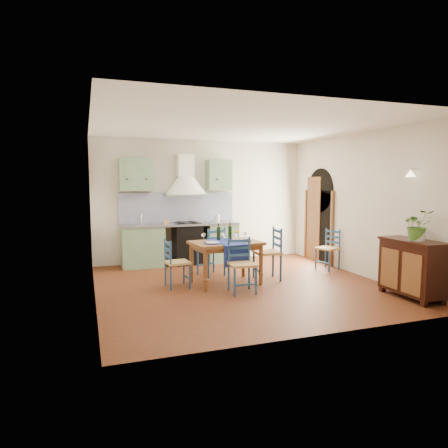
% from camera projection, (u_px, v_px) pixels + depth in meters
% --- Properties ---
extents(floor, '(5.00, 5.00, 0.00)m').
position_uv_depth(floor, '(242.00, 285.00, 7.15)').
color(floor, '#471D0F').
rests_on(floor, ground).
extents(back_wall, '(5.00, 0.96, 2.80)m').
position_uv_depth(back_wall, '(185.00, 217.00, 9.04)').
color(back_wall, beige).
rests_on(back_wall, ground).
extents(right_wall, '(0.26, 5.00, 2.80)m').
position_uv_depth(right_wall, '(351.00, 207.00, 8.09)').
color(right_wall, beige).
rests_on(right_wall, ground).
extents(left_wall, '(0.04, 5.00, 2.80)m').
position_uv_depth(left_wall, '(92.00, 210.00, 6.19)').
color(left_wall, beige).
rests_on(left_wall, ground).
extents(ceiling, '(5.00, 5.00, 0.01)m').
position_uv_depth(ceiling, '(242.00, 126.00, 6.86)').
color(ceiling, white).
rests_on(ceiling, back_wall).
extents(dining_table, '(1.29, 0.99, 1.09)m').
position_uv_depth(dining_table, '(226.00, 247.00, 7.17)').
color(dining_table, brown).
rests_on(dining_table, ground).
extents(chair_near, '(0.46, 0.46, 0.91)m').
position_uv_depth(chair_near, '(242.00, 265.00, 6.64)').
color(chair_near, navy).
rests_on(chair_near, ground).
extents(chair_far, '(0.55, 0.55, 0.96)m').
position_uv_depth(chair_far, '(212.00, 251.00, 7.84)').
color(chair_far, navy).
rests_on(chair_far, ground).
extents(chair_left, '(0.43, 0.43, 0.85)m').
position_uv_depth(chair_left, '(176.00, 263.00, 6.93)').
color(chair_left, navy).
rests_on(chair_left, ground).
extents(chair_right, '(0.50, 0.50, 0.99)m').
position_uv_depth(chair_right, '(269.00, 253.00, 7.52)').
color(chair_right, navy).
rests_on(chair_right, ground).
extents(chair_spare, '(0.51, 0.51, 0.85)m').
position_uv_depth(chair_spare, '(329.00, 249.00, 8.43)').
color(chair_spare, navy).
rests_on(chair_spare, ground).
extents(sideboard, '(0.50, 1.05, 0.94)m').
position_uv_depth(sideboard, '(412.00, 266.00, 6.32)').
color(sideboard, black).
rests_on(sideboard, ground).
extents(potted_plant, '(0.54, 0.50, 0.48)m').
position_uv_depth(potted_plant, '(418.00, 225.00, 6.19)').
color(potted_plant, '#427226').
rests_on(potted_plant, sideboard).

